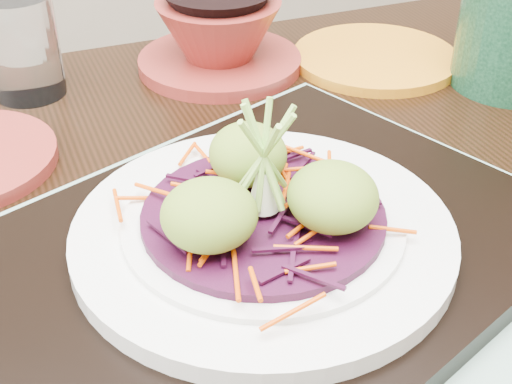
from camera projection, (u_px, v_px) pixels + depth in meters
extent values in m
cube|color=black|center=(252.00, 244.00, 0.56)|extent=(1.26, 0.93, 0.04)
cube|color=black|center=(474.00, 223.00, 1.19)|extent=(0.07, 0.07, 0.69)
cube|color=#85AC93|center=(263.00, 264.00, 0.51)|extent=(0.58, 0.54, 0.00)
cube|color=black|center=(263.00, 252.00, 0.50)|extent=(0.50, 0.46, 0.02)
cylinder|color=silver|center=(263.00, 233.00, 0.49)|extent=(0.26, 0.26, 0.01)
cylinder|color=silver|center=(263.00, 223.00, 0.49)|extent=(0.19, 0.19, 0.01)
cylinder|color=#380B26|center=(263.00, 216.00, 0.48)|extent=(0.17, 0.17, 0.01)
ellipsoid|color=olive|center=(210.00, 215.00, 0.44)|extent=(0.06, 0.06, 0.05)
ellipsoid|color=olive|center=(333.00, 197.00, 0.46)|extent=(0.06, 0.06, 0.05)
ellipsoid|color=olive|center=(248.00, 155.00, 0.50)|extent=(0.06, 0.06, 0.05)
cylinder|color=white|center=(23.00, 47.00, 0.71)|extent=(0.09, 0.09, 0.10)
cylinder|color=maroon|center=(220.00, 62.00, 0.78)|extent=(0.24, 0.24, 0.01)
cylinder|color=#C47515|center=(375.00, 58.00, 0.80)|extent=(0.25, 0.25, 0.01)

